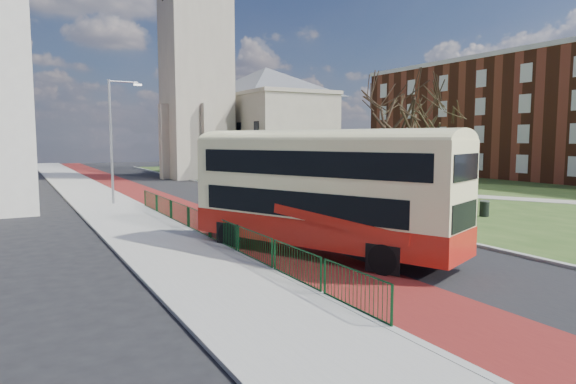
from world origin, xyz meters
TOP-DOWN VIEW (x-y plane):
  - ground at (0.00, 0.00)m, footprint 160.00×160.00m
  - road_carriageway at (1.50, 20.00)m, footprint 9.00×120.00m
  - bus_lane at (-1.20, 20.00)m, footprint 3.40×120.00m
  - pavement_west at (-5.00, 20.00)m, footprint 4.00×120.00m
  - kerb_west at (-3.00, 20.00)m, footprint 0.25×120.00m
  - kerb_east at (6.10, 22.00)m, footprint 0.25×80.00m
  - grass_green at (26.00, 22.00)m, footprint 40.00×80.00m
  - footpath at (20.00, 10.00)m, footprint 18.84×32.82m
  - pedestrian_railing at (-2.95, 4.00)m, footprint 0.07×24.00m
  - gothic_church at (12.56, 38.00)m, footprint 16.38×18.00m
  - brick_terrace at (40.00, 20.00)m, footprint 10.30×44.30m
  - streetlamp at (-4.35, 18.00)m, footprint 2.13×0.18m
  - bus at (-0.24, -0.65)m, footprint 6.58×10.86m
  - winter_tree_near at (13.92, 11.92)m, footprint 7.75×7.75m
  - winter_tree_far at (23.55, 18.93)m, footprint 7.53×7.53m
  - litter_bin at (12.72, 2.82)m, footprint 0.59×0.59m

SIDE VIEW (x-z plane):
  - ground at x=0.00m, z-range 0.00..0.00m
  - road_carriageway at x=1.50m, z-range 0.00..0.01m
  - bus_lane at x=-1.20m, z-range 0.00..0.01m
  - grass_green at x=26.00m, z-range 0.00..0.04m
  - footpath at x=20.00m, z-range 0.04..0.07m
  - pavement_west at x=-5.00m, z-range 0.00..0.12m
  - kerb_west at x=-3.00m, z-range 0.00..0.13m
  - kerb_east at x=6.10m, z-range 0.00..0.13m
  - litter_bin at x=12.72m, z-range 0.04..0.93m
  - pedestrian_railing at x=-2.95m, z-range -0.01..1.11m
  - bus at x=-0.24m, z-range 0.32..4.82m
  - streetlamp at x=-4.35m, z-range 0.59..8.59m
  - winter_tree_far at x=23.55m, z-range 1.72..10.42m
  - winter_tree_near at x=13.92m, z-range 1.74..10.58m
  - brick_terrace at x=40.00m, z-range 0.01..13.51m
  - gothic_church at x=12.56m, z-range -6.87..33.13m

